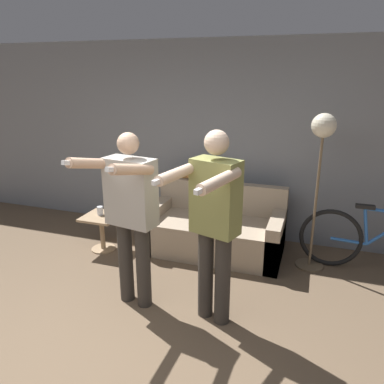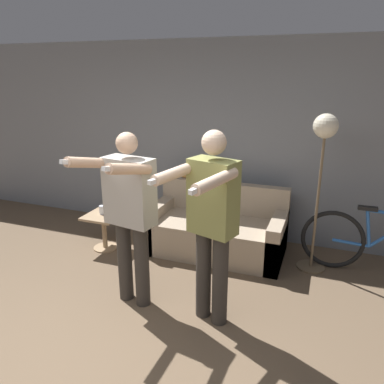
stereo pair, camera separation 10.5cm
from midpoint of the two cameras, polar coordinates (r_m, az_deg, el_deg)
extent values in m
plane|color=brown|center=(3.26, -17.91, -25.31)|extent=(16.00, 16.00, 0.00)
cube|color=gray|center=(5.14, 0.64, 7.88)|extent=(10.00, 0.05, 2.60)
cube|color=tan|center=(4.75, 2.75, -6.73)|extent=(1.69, 0.84, 0.43)
cube|color=tan|center=(4.91, 3.96, -0.74)|extent=(1.69, 0.14, 0.40)
cube|color=tan|center=(4.97, -5.75, -4.79)|extent=(0.16, 0.84, 0.57)
cube|color=tan|center=(4.59, 12.01, -7.07)|extent=(0.16, 0.84, 0.57)
cylinder|color=#38332D|center=(3.79, -10.86, -10.35)|extent=(0.14, 0.14, 0.83)
cylinder|color=#38332D|center=(3.67, -8.25, -11.17)|extent=(0.14, 0.14, 0.83)
cube|color=#B7B2A8|center=(3.44, -10.19, -0.02)|extent=(0.50, 0.30, 0.63)
sphere|color=#D8AD8C|center=(3.34, -10.61, 7.28)|extent=(0.20, 0.20, 0.20)
cylinder|color=#D8AD8C|center=(3.34, -16.07, 4.21)|extent=(0.17, 0.52, 0.20)
cube|color=white|center=(3.16, -19.22, 4.21)|extent=(0.06, 0.13, 0.06)
cylinder|color=#D8AD8C|center=(3.05, -10.05, 3.39)|extent=(0.17, 0.52, 0.20)
cube|color=white|center=(2.85, -13.13, 3.37)|extent=(0.06, 0.13, 0.06)
cylinder|color=#38332D|center=(3.49, 1.21, -12.31)|extent=(0.14, 0.14, 0.86)
cylinder|color=#38332D|center=(3.41, 3.78, -13.18)|extent=(0.14, 0.14, 0.86)
cube|color=#8C8E4C|center=(3.14, 2.66, -0.79)|extent=(0.45, 0.33, 0.65)
sphere|color=beige|center=(3.02, 2.78, 7.55)|extent=(0.21, 0.21, 0.21)
cylinder|color=beige|center=(2.98, -3.00, 2.94)|extent=(0.23, 0.51, 0.11)
cube|color=white|center=(2.80, -6.21, 1.65)|extent=(0.07, 0.13, 0.04)
cylinder|color=beige|center=(2.77, 3.17, 1.75)|extent=(0.23, 0.51, 0.11)
cube|color=white|center=(2.57, 0.14, 0.27)|extent=(0.07, 0.13, 0.04)
ellipsoid|color=tan|center=(4.94, -0.13, 2.83)|extent=(0.30, 0.14, 0.17)
sphere|color=tan|center=(4.88, 1.29, 3.30)|extent=(0.09, 0.09, 0.09)
ellipsoid|color=tan|center=(5.02, -1.76, 2.37)|extent=(0.17, 0.04, 0.04)
cone|color=tan|center=(4.87, 1.06, 3.66)|extent=(0.03, 0.03, 0.03)
cone|color=tan|center=(4.90, 1.17, 3.74)|extent=(0.03, 0.03, 0.03)
cylinder|color=#756047|center=(4.70, 16.78, -10.61)|extent=(0.32, 0.32, 0.02)
cylinder|color=#756047|center=(4.39, 17.67, -1.63)|extent=(0.03, 0.03, 1.57)
sphere|color=white|center=(4.20, 18.78, 9.57)|extent=(0.26, 0.26, 0.26)
cylinder|color=#A38460|center=(5.04, -13.92, -8.36)|extent=(0.30, 0.30, 0.02)
cylinder|color=#A38460|center=(4.95, -14.09, -6.19)|extent=(0.06, 0.06, 0.43)
cube|color=#A38460|center=(4.86, -14.30, -3.69)|extent=(0.44, 0.44, 0.03)
cylinder|color=silver|center=(4.88, -14.44, -2.78)|extent=(0.08, 0.08, 0.11)
torus|color=black|center=(4.63, 19.74, -6.61)|extent=(0.70, 0.05, 0.70)
cylinder|color=blue|center=(4.59, 24.38, -4.80)|extent=(0.11, 0.04, 0.43)
cylinder|color=blue|center=(4.65, 22.12, -6.93)|extent=(0.39, 0.04, 0.05)
cube|color=black|center=(4.51, 24.30, -2.05)|extent=(0.20, 0.07, 0.04)
camera|label=1|loc=(0.05, -90.77, -0.25)|focal=35.00mm
camera|label=2|loc=(0.05, 89.23, 0.25)|focal=35.00mm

